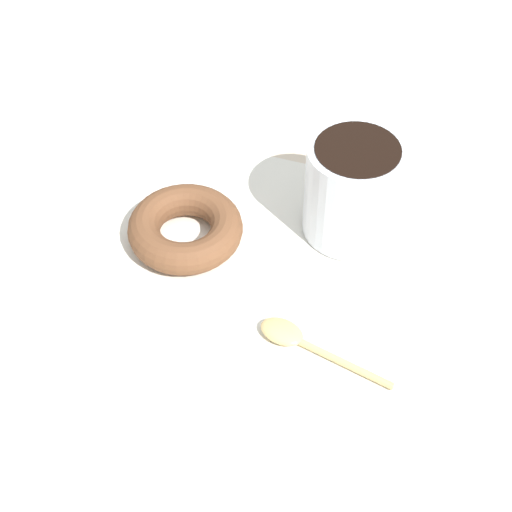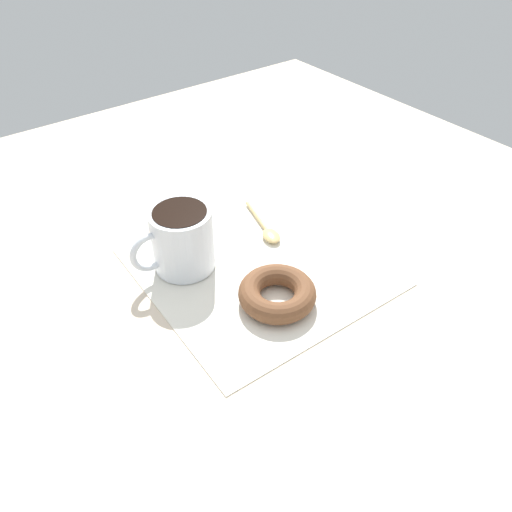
{
  "view_description": "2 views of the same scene",
  "coord_description": "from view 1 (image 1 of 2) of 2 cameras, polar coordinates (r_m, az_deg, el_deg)",
  "views": [
    {
      "loc": [
        -44.78,
        -11.39,
        53.9
      ],
      "look_at": [
        0.49,
        2.24,
        2.3
      ],
      "focal_mm": 60.0,
      "sensor_mm": 36.0,
      "label": 1
    },
    {
      "loc": [
        31.71,
        43.5,
        45.49
      ],
      "look_at": [
        0.49,
        2.24,
        2.3
      ],
      "focal_mm": 35.0,
      "sensor_mm": 36.0,
      "label": 2
    }
  ],
  "objects": [
    {
      "name": "donut",
      "position": [
        0.73,
        -4.74,
        1.85
      ],
      "size": [
        9.89,
        9.89,
        2.8
      ],
      "primitive_type": "torus",
      "color": "brown",
      "rests_on": "napkin"
    },
    {
      "name": "ground_plane",
      "position": [
        0.72,
        1.6,
        -2.43
      ],
      "size": [
        120.0,
        120.0,
        2.0
      ],
      "primitive_type": "cube",
      "color": "beige"
    },
    {
      "name": "spoon",
      "position": [
        0.67,
        2.75,
        -5.56
      ],
      "size": [
        4.34,
        11.42,
        0.9
      ],
      "color": "#D8B772",
      "rests_on": "napkin"
    },
    {
      "name": "coffee_cup",
      "position": [
        0.73,
        6.57,
        4.61
      ],
      "size": [
        11.69,
        8.26,
        8.92
      ],
      "color": "silver",
      "rests_on": "napkin"
    },
    {
      "name": "napkin",
      "position": [
        0.72,
        0.0,
        -1.16
      ],
      "size": [
        31.09,
        31.09,
        0.3
      ],
      "primitive_type": "cube",
      "rotation": [
        0.0,
        0.0,
        -0.03
      ],
      "color": "white",
      "rests_on": "ground_plane"
    }
  ]
}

